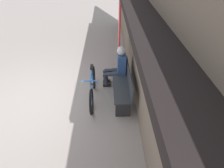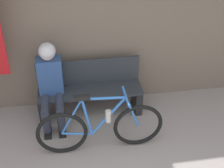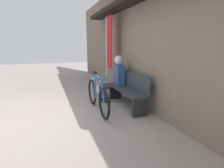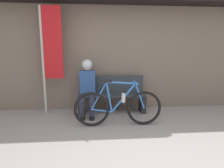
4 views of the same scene
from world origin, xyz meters
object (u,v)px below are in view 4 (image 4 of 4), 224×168
at_px(park_bench_near, 112,96).
at_px(person_seated, 87,84).
at_px(banner_pole, 50,49).
at_px(bicycle, 118,107).

bearing_deg(park_bench_near, person_seated, -168.40).
bearing_deg(park_bench_near, banner_pole, -178.24).
relative_size(park_bench_near, banner_pole, 0.65).
height_order(bicycle, person_seated, person_seated).
relative_size(bicycle, person_seated, 1.34).
bearing_deg(person_seated, banner_pole, 174.84).
bearing_deg(person_seated, bicycle, -48.96).
bearing_deg(bicycle, person_seated, 131.04).
height_order(person_seated, banner_pole, banner_pole).
bearing_deg(banner_pole, park_bench_near, 1.76).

